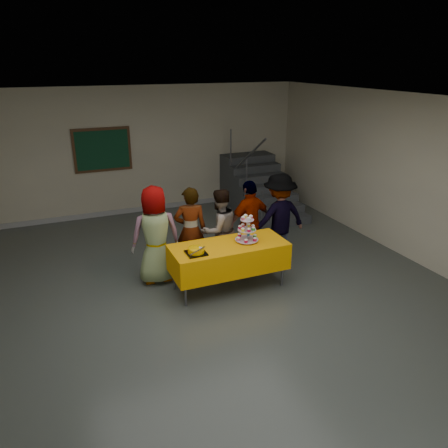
% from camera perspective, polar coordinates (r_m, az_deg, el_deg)
% --- Properties ---
extents(room_shell, '(10.00, 10.04, 3.02)m').
position_cam_1_polar(room_shell, '(5.88, -0.68, 6.78)').
color(room_shell, '#4C514C').
rests_on(room_shell, ground).
extents(bake_table, '(1.88, 0.78, 0.77)m').
position_cam_1_polar(bake_table, '(7.07, 0.63, -4.27)').
color(bake_table, '#595960').
rests_on(bake_table, ground).
extents(cupcake_stand, '(0.38, 0.38, 0.44)m').
position_cam_1_polar(cupcake_stand, '(7.05, 3.00, -0.89)').
color(cupcake_stand, silver).
rests_on(cupcake_stand, bake_table).
extents(bear_cake, '(0.32, 0.36, 0.12)m').
position_cam_1_polar(bear_cake, '(6.66, -3.67, -3.42)').
color(bear_cake, black).
rests_on(bear_cake, bake_table).
extents(schoolchild_a, '(0.84, 0.58, 1.66)m').
position_cam_1_polar(schoolchild_a, '(7.27, -8.92, -1.45)').
color(schoolchild_a, slate).
rests_on(schoolchild_a, ground).
extents(schoolchild_b, '(0.64, 0.49, 1.56)m').
position_cam_1_polar(schoolchild_b, '(7.54, -4.39, -0.87)').
color(schoolchild_b, slate).
rests_on(schoolchild_b, ground).
extents(schoolchild_c, '(0.82, 0.70, 1.48)m').
position_cam_1_polar(schoolchild_c, '(7.65, -0.61, -0.77)').
color(schoolchild_c, slate).
rests_on(schoolchild_c, ground).
extents(schoolchild_d, '(0.98, 0.56, 1.56)m').
position_cam_1_polar(schoolchild_d, '(7.88, 3.41, 0.17)').
color(schoolchild_d, '#5D5D66').
rests_on(schoolchild_d, ground).
extents(schoolchild_e, '(1.09, 0.65, 1.65)m').
position_cam_1_polar(schoolchild_e, '(8.05, 7.19, 0.82)').
color(schoolchild_e, slate).
rests_on(schoolchild_e, ground).
extents(staircase, '(1.30, 2.40, 2.04)m').
position_cam_1_polar(staircase, '(11.00, 4.30, 4.56)').
color(staircase, '#424447').
rests_on(staircase, ground).
extents(noticeboard, '(1.30, 0.05, 1.00)m').
position_cam_1_polar(noticeboard, '(10.49, -15.60, 9.31)').
color(noticeboard, '#472B16').
rests_on(noticeboard, ground).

